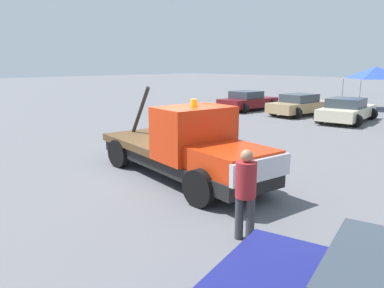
# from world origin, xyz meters

# --- Properties ---
(ground_plane) EXTENTS (160.00, 160.00, 0.00)m
(ground_plane) POSITION_xyz_m (0.00, 0.00, 0.00)
(ground_plane) COLOR slate
(tow_truck) EXTENTS (6.50, 2.80, 2.51)m
(tow_truck) POSITION_xyz_m (0.38, -0.06, 0.91)
(tow_truck) COLOR black
(tow_truck) RESTS_ON ground
(person_near_truck) EXTENTS (0.38, 0.38, 1.72)m
(person_near_truck) POSITION_xyz_m (3.72, -1.83, 0.99)
(person_near_truck) COLOR #38383D
(person_near_truck) RESTS_ON ground
(parked_car_maroon) EXTENTS (2.68, 4.45, 1.34)m
(parked_car_maroon) POSITION_xyz_m (-8.09, 13.99, 0.65)
(parked_car_maroon) COLOR maroon
(parked_car_maroon) RESTS_ON ground
(parked_car_tan) EXTENTS (2.81, 4.90, 1.34)m
(parked_car_tan) POSITION_xyz_m (-4.23, 14.35, 0.65)
(parked_car_tan) COLOR tan
(parked_car_tan) RESTS_ON ground
(parked_car_cream) EXTENTS (2.92, 4.97, 1.34)m
(parked_car_cream) POSITION_xyz_m (-1.02, 13.65, 0.65)
(parked_car_cream) COLOR beige
(parked_car_cream) RESTS_ON ground
(canopy_tent_blue) EXTENTS (3.25, 3.25, 2.99)m
(canopy_tent_blue) POSITION_xyz_m (-2.19, 20.88, 2.56)
(canopy_tent_blue) COLOR #9E9EA3
(canopy_tent_blue) RESTS_ON ground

